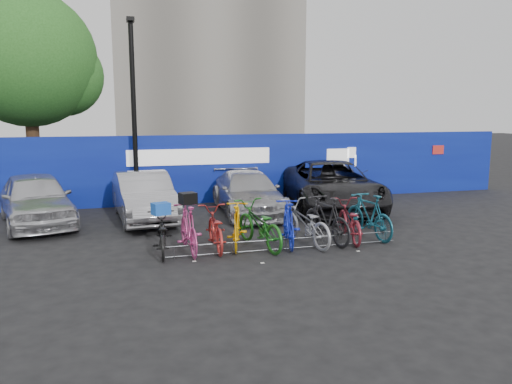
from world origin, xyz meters
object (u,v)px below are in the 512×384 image
object	(u,v)px
car_1	(144,196)
bike_2	(215,229)
bike_1	(189,228)
car_0	(36,199)
car_3	(331,186)
tree	(34,63)
bike_5	(289,223)
bike_6	(305,223)
bike_8	(349,221)
bike_rack	(286,244)
bike_7	(326,219)
lamppost	(134,109)
car_2	(248,193)
bike_4	(259,225)
bike_3	(237,226)
bike_0	(162,235)
bike_9	(369,216)

from	to	relation	value
car_1	bike_2	bearing A→B (deg)	-74.18
bike_1	bike_2	distance (m)	0.66
car_0	car_3	world-z (taller)	car_3
tree	bike_5	xyz separation A→B (m)	(6.97, -10.26, -4.51)
car_3	bike_6	bearing A→B (deg)	-111.70
bike_5	bike_8	distance (m)	1.62
bike_rack	bike_7	world-z (taller)	bike_7
tree	car_0	world-z (taller)	tree
lamppost	bike_2	bearing A→B (deg)	-73.42
bike_1	bike_6	distance (m)	2.83
car_2	bike_6	xyz separation A→B (m)	(0.41, -4.03, -0.12)
car_3	bike_6	world-z (taller)	car_3
car_0	bike_6	distance (m)	7.77
car_3	bike_8	size ratio (longest dim) A/B	2.94
bike_2	bike_4	bearing A→B (deg)	172.74
bike_3	bike_0	bearing A→B (deg)	18.24
lamppost	bike_7	world-z (taller)	lamppost
lamppost	bike_4	bearing A→B (deg)	-64.69
bike_0	bike_1	distance (m)	0.62
bike_rack	bike_0	world-z (taller)	bike_0
bike_3	bike_7	xyz separation A→B (m)	(2.25, -0.10, 0.05)
car_0	bike_0	distance (m)	5.10
lamppost	bike_0	distance (m)	6.25
bike_7	lamppost	bearing A→B (deg)	-63.19
bike_2	bike_9	size ratio (longest dim) A/B	0.98
bike_rack	bike_1	distance (m)	2.29
bike_rack	bike_8	world-z (taller)	bike_8
lamppost	bike_0	bearing A→B (deg)	-86.18
bike_5	bike_8	world-z (taller)	bike_5
tree	bike_7	bearing A→B (deg)	-52.07
bike_1	car_3	bearing A→B (deg)	-146.21
bike_4	bike_9	bearing A→B (deg)	170.27
car_2	bike_7	distance (m)	4.10
bike_3	bike_6	xyz separation A→B (m)	(1.66, -0.16, -0.00)
car_1	bike_6	xyz separation A→B (m)	(3.66, -3.90, -0.17)
bike_0	bike_7	size ratio (longest dim) A/B	0.90
bike_rack	car_2	bearing A→B (deg)	87.47
lamppost	bike_7	distance (m)	7.58
car_1	car_2	xyz separation A→B (m)	(3.24, 0.13, -0.05)
tree	bike_3	xyz separation A→B (m)	(5.72, -10.12, -4.53)
car_2	car_0	bearing A→B (deg)	-177.95
bike_0	bike_8	bearing A→B (deg)	-176.09
bike_4	bike_5	bearing A→B (deg)	167.08
bike_5	car_2	bearing A→B (deg)	-78.35
bike_rack	car_2	distance (m)	4.44
bike_5	lamppost	bearing A→B (deg)	-47.10
bike_2	bike_5	xyz separation A→B (m)	(1.77, -0.16, 0.06)
bike_0	bike_9	distance (m)	5.25
bike_7	tree	bearing A→B (deg)	-63.54
lamppost	bike_6	size ratio (longest dim) A/B	2.99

